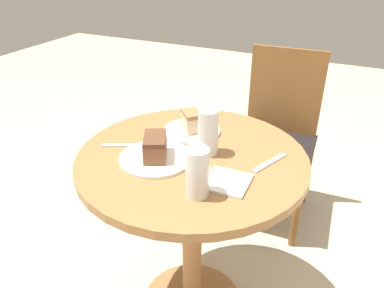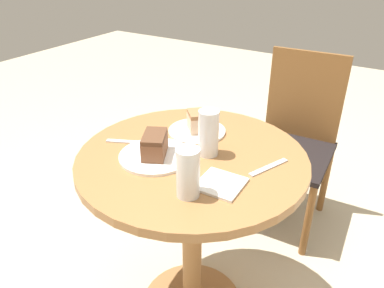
{
  "view_description": "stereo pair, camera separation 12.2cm",
  "coord_description": "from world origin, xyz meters",
  "px_view_note": "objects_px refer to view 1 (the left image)",
  "views": [
    {
      "loc": [
        0.46,
        -0.97,
        1.38
      ],
      "look_at": [
        0.0,
        0.0,
        0.79
      ],
      "focal_mm": 35.0,
      "sensor_mm": 36.0,
      "label": 1
    },
    {
      "loc": [
        0.57,
        -0.91,
        1.38
      ],
      "look_at": [
        0.0,
        0.0,
        0.79
      ],
      "focal_mm": 35.0,
      "sensor_mm": 36.0,
      "label": 2
    }
  ],
  "objects_px": {
    "plate_far": "(192,131)",
    "cake_slice_far": "(192,121)",
    "chair": "(276,136)",
    "glass_water": "(197,175)",
    "glass_lemonade": "(208,135)",
    "plate_near": "(156,158)",
    "cake_slice_near": "(155,147)"
  },
  "relations": [
    {
      "from": "chair",
      "to": "cake_slice_far",
      "type": "relative_size",
      "value": 8.68
    },
    {
      "from": "plate_far",
      "to": "cake_slice_far",
      "type": "xyz_separation_m",
      "value": [
        0.0,
        0.0,
        0.04
      ]
    },
    {
      "from": "plate_near",
      "to": "glass_lemonade",
      "type": "distance_m",
      "value": 0.19
    },
    {
      "from": "glass_lemonade",
      "to": "glass_water",
      "type": "height_order",
      "value": "glass_lemonade"
    },
    {
      "from": "glass_water",
      "to": "plate_far",
      "type": "bearing_deg",
      "value": 117.53
    },
    {
      "from": "chair",
      "to": "cake_slice_near",
      "type": "relative_size",
      "value": 6.68
    },
    {
      "from": "chair",
      "to": "plate_far",
      "type": "distance_m",
      "value": 0.75
    },
    {
      "from": "glass_water",
      "to": "glass_lemonade",
      "type": "bearing_deg",
      "value": 106.08
    },
    {
      "from": "cake_slice_far",
      "to": "glass_lemonade",
      "type": "distance_m",
      "value": 0.16
    },
    {
      "from": "plate_near",
      "to": "glass_water",
      "type": "height_order",
      "value": "glass_water"
    },
    {
      "from": "plate_far",
      "to": "cake_slice_far",
      "type": "height_order",
      "value": "cake_slice_far"
    },
    {
      "from": "plate_far",
      "to": "cake_slice_near",
      "type": "relative_size",
      "value": 1.56
    },
    {
      "from": "cake_slice_near",
      "to": "cake_slice_far",
      "type": "bearing_deg",
      "value": 84.24
    },
    {
      "from": "plate_far",
      "to": "cake_slice_near",
      "type": "height_order",
      "value": "cake_slice_near"
    },
    {
      "from": "chair",
      "to": "glass_lemonade",
      "type": "height_order",
      "value": "glass_lemonade"
    },
    {
      "from": "glass_lemonade",
      "to": "cake_slice_far",
      "type": "bearing_deg",
      "value": 134.34
    },
    {
      "from": "chair",
      "to": "cake_slice_far",
      "type": "xyz_separation_m",
      "value": [
        -0.18,
        -0.66,
        0.33
      ]
    },
    {
      "from": "cake_slice_far",
      "to": "glass_lemonade",
      "type": "bearing_deg",
      "value": -45.66
    },
    {
      "from": "cake_slice_near",
      "to": "plate_near",
      "type": "bearing_deg",
      "value": -90.0
    },
    {
      "from": "cake_slice_far",
      "to": "glass_water",
      "type": "relative_size",
      "value": 0.71
    },
    {
      "from": "plate_near",
      "to": "plate_far",
      "type": "height_order",
      "value": "same"
    },
    {
      "from": "chair",
      "to": "glass_water",
      "type": "bearing_deg",
      "value": -93.03
    },
    {
      "from": "chair",
      "to": "glass_water",
      "type": "relative_size",
      "value": 6.15
    },
    {
      "from": "plate_near",
      "to": "plate_far",
      "type": "distance_m",
      "value": 0.23
    },
    {
      "from": "plate_far",
      "to": "cake_slice_near",
      "type": "distance_m",
      "value": 0.23
    },
    {
      "from": "plate_far",
      "to": "cake_slice_far",
      "type": "distance_m",
      "value": 0.04
    },
    {
      "from": "cake_slice_near",
      "to": "glass_lemonade",
      "type": "distance_m",
      "value": 0.18
    },
    {
      "from": "chair",
      "to": "glass_water",
      "type": "height_order",
      "value": "chair"
    },
    {
      "from": "cake_slice_far",
      "to": "glass_water",
      "type": "bearing_deg",
      "value": -62.47
    },
    {
      "from": "plate_near",
      "to": "plate_far",
      "type": "bearing_deg",
      "value": 84.24
    },
    {
      "from": "plate_far",
      "to": "glass_lemonade",
      "type": "bearing_deg",
      "value": -45.66
    },
    {
      "from": "plate_near",
      "to": "cake_slice_near",
      "type": "distance_m",
      "value": 0.04
    }
  ]
}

